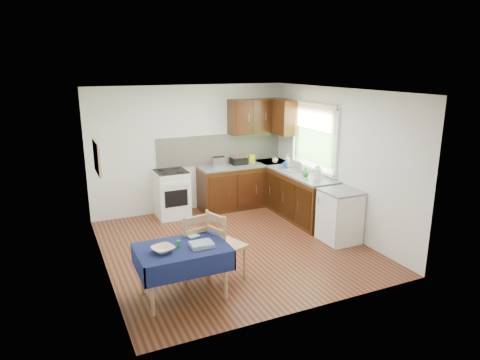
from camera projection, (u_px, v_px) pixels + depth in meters
name	position (u px, v px, depth m)	size (l,w,h in m)	color
floor	(233.00, 246.00, 7.00)	(4.20, 4.20, 0.00)	#431D11
ceiling	(232.00, 91.00, 6.35)	(4.00, 4.20, 0.02)	white
wall_back	(190.00, 149.00, 8.52)	(4.00, 0.02, 2.50)	white
wall_front	(307.00, 213.00, 4.84)	(4.00, 0.02, 2.50)	white
wall_left	(100.00, 187.00, 5.87)	(0.02, 4.20, 2.50)	white
wall_right	(337.00, 160.00, 7.48)	(0.02, 4.20, 2.50)	white
base_cabinets	(270.00, 191.00, 8.54)	(1.90, 2.30, 0.86)	black
worktop_back	(244.00, 165.00, 8.78)	(1.90, 0.60, 0.04)	slate
worktop_right	(302.00, 174.00, 8.03)	(0.60, 1.70, 0.04)	slate
worktop_corner	(272.00, 162.00, 9.04)	(0.60, 0.60, 0.04)	slate
splashback	(221.00, 149.00, 8.78)	(2.70, 0.02, 0.60)	beige
upper_cabinets	(265.00, 116.00, 8.71)	(1.20, 0.85, 0.70)	black
stove	(172.00, 194.00, 8.26)	(0.60, 0.61, 0.92)	white
window	(314.00, 132.00, 7.98)	(0.04, 1.48, 1.26)	#315724
fridge	(340.00, 216.00, 7.09)	(0.58, 0.60, 0.89)	white
corkboard	(97.00, 158.00, 6.06)	(0.04, 0.62, 0.47)	tan
dining_table	(182.00, 255.00, 5.34)	(1.13, 0.77, 0.68)	#101340
chair_far	(192.00, 243.00, 5.87)	(0.49, 0.49, 0.95)	tan
chair_near	(224.00, 243.00, 5.81)	(0.56, 0.56, 0.99)	tan
toaster	(219.00, 162.00, 8.50)	(0.29, 0.18, 0.22)	silver
sandwich_press	(238.00, 160.00, 8.73)	(0.30, 0.26, 0.18)	black
sauce_bottle	(236.00, 160.00, 8.62)	(0.05, 0.05, 0.21)	red
yellow_packet	(252.00, 159.00, 8.89)	(0.12, 0.08, 0.17)	gold
dish_rack	(297.00, 170.00, 8.21)	(0.42, 0.32, 0.20)	#94959A
kettle	(317.00, 173.00, 7.61)	(0.15, 0.15, 0.25)	white
cup	(275.00, 160.00, 8.88)	(0.13, 0.13, 0.10)	white
soap_bottle_a	(287.00, 161.00, 8.42)	(0.11, 0.11, 0.27)	white
soap_bottle_b	(285.00, 164.00, 8.39)	(0.08, 0.08, 0.18)	blue
soap_bottle_c	(306.00, 172.00, 7.78)	(0.13, 0.13, 0.16)	green
plate_bowl	(163.00, 249.00, 5.17)	(0.26, 0.26, 0.06)	#F6EBC9
book	(187.00, 236.00, 5.62)	(0.15, 0.20, 0.02)	white
spice_jar	(178.00, 244.00, 5.29)	(0.04, 0.04, 0.09)	#248732
tea_towel	(201.00, 245.00, 5.32)	(0.28, 0.22, 0.05)	navy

